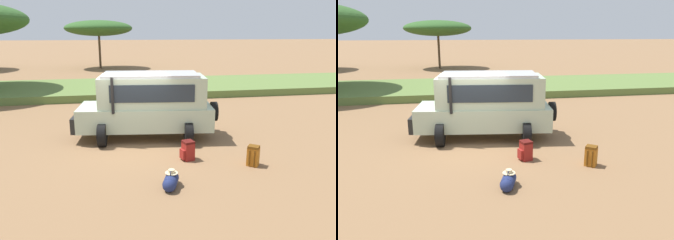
% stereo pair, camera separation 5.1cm
% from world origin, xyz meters
% --- Properties ---
extents(ground_plane, '(320.00, 320.00, 0.00)m').
position_xyz_m(ground_plane, '(0.00, 0.00, 0.00)').
color(ground_plane, olive).
extents(grass_bank, '(120.00, 7.00, 0.44)m').
position_xyz_m(grass_bank, '(0.00, 11.15, 0.22)').
color(grass_bank, '#5B7538').
rests_on(grass_bank, ground_plane).
extents(safari_vehicle, '(5.46, 3.13, 2.44)m').
position_xyz_m(safari_vehicle, '(0.64, 0.87, 1.29)').
color(safari_vehicle, '#B2C6A8').
rests_on(safari_vehicle, ground_plane).
extents(backpack_beside_front_wheel, '(0.47, 0.42, 0.62)m').
position_xyz_m(backpack_beside_front_wheel, '(1.55, -1.66, 0.30)').
color(backpack_beside_front_wheel, maroon).
rests_on(backpack_beside_front_wheel, ground_plane).
extents(backpack_cluster_center, '(0.44, 0.45, 0.62)m').
position_xyz_m(backpack_cluster_center, '(3.37, -2.46, 0.30)').
color(backpack_cluster_center, '#B26619').
rests_on(backpack_cluster_center, ground_plane).
extents(duffel_bag_low_black_case, '(0.51, 0.80, 0.46)m').
position_xyz_m(duffel_bag_low_black_case, '(0.67, -3.44, 0.18)').
color(duffel_bag_low_black_case, navy).
rests_on(duffel_bag_low_black_case, ground_plane).
extents(acacia_tree_right_mid, '(7.22, 6.74, 5.11)m').
position_xyz_m(acacia_tree_right_mid, '(-1.52, 26.20, 4.28)').
color(acacia_tree_right_mid, brown).
rests_on(acacia_tree_right_mid, ground_plane).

